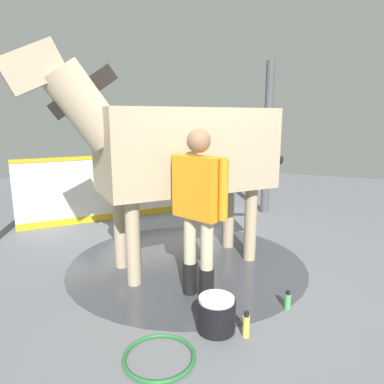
# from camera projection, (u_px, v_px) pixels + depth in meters

# --- Properties ---
(ground_plane) EXTENTS (16.00, 16.00, 0.02)m
(ground_plane) POSITION_uv_depth(u_px,v_px,m) (194.00, 260.00, 4.70)
(ground_plane) COLOR slate
(wet_patch) EXTENTS (3.05, 3.05, 0.00)m
(wet_patch) POSITION_uv_depth(u_px,v_px,m) (187.00, 262.00, 4.58)
(wet_patch) COLOR #42444C
(wet_patch) RESTS_ON ground
(barrier_wall) EXTENTS (2.60, 3.16, 1.20)m
(barrier_wall) POSITION_uv_depth(u_px,v_px,m) (131.00, 188.00, 6.60)
(barrier_wall) COLOR silver
(barrier_wall) RESTS_ON ground
(roof_post_far) EXTENTS (0.16, 0.16, 2.89)m
(roof_post_far) POSITION_uv_depth(u_px,v_px,m) (267.00, 140.00, 6.73)
(roof_post_far) COLOR #4C4C51
(roof_post_far) RESTS_ON ground
(horse) EXTENTS (2.40, 2.82, 2.61)m
(horse) POSITION_uv_depth(u_px,v_px,m) (178.00, 148.00, 4.21)
(horse) COLOR tan
(horse) RESTS_ON ground
(handler) EXTENTS (0.67, 0.36, 1.76)m
(handler) POSITION_uv_depth(u_px,v_px,m) (198.00, 203.00, 3.50)
(handler) COLOR black
(handler) RESTS_ON ground
(wash_bucket) EXTENTS (0.34, 0.34, 0.31)m
(wash_bucket) POSITION_uv_depth(u_px,v_px,m) (216.00, 314.00, 3.10)
(wash_bucket) COLOR black
(wash_bucket) RESTS_ON ground
(bottle_shampoo) EXTENTS (0.06, 0.06, 0.24)m
(bottle_shampoo) POSITION_uv_depth(u_px,v_px,m) (246.00, 325.00, 3.01)
(bottle_shampoo) COLOR #D8CC4C
(bottle_shampoo) RESTS_ON ground
(bottle_spray) EXTENTS (0.07, 0.07, 0.19)m
(bottle_spray) POSITION_uv_depth(u_px,v_px,m) (288.00, 300.00, 3.46)
(bottle_spray) COLOR #4CA559
(bottle_spray) RESTS_ON ground
(hose_coil) EXTENTS (0.58, 0.58, 0.03)m
(hose_coil) POSITION_uv_depth(u_px,v_px,m) (159.00, 357.00, 2.75)
(hose_coil) COLOR #267233
(hose_coil) RESTS_ON ground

